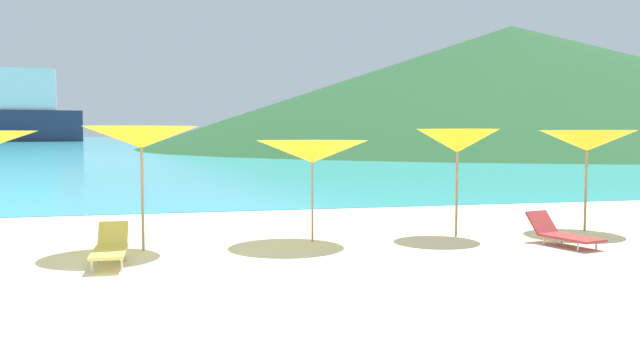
% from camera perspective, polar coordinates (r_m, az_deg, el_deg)
% --- Properties ---
extents(ground_plane, '(50.00, 100.00, 0.30)m').
position_cam_1_polar(ground_plane, '(19.21, -13.95, -3.08)').
color(ground_plane, beige).
extents(ocean_water, '(650.00, 440.00, 0.02)m').
position_cam_1_polar(ocean_water, '(238.34, -13.54, 3.44)').
color(ocean_water, '#38B7CC').
rests_on(ocean_water, ground_plane).
extents(headland_hill, '(114.29, 114.29, 18.96)m').
position_cam_1_polar(headland_hill, '(106.90, 16.40, 7.82)').
color(headland_hill, '#235128').
rests_on(headland_hill, ground_plane).
extents(umbrella_4, '(2.34, 2.34, 2.34)m').
position_cam_1_polar(umbrella_4, '(12.57, -15.40, 3.62)').
color(umbrella_4, '#9E7F59').
rests_on(umbrella_4, ground_plane).
extents(umbrella_5, '(2.36, 2.36, 2.07)m').
position_cam_1_polar(umbrella_5, '(13.12, -0.67, 2.50)').
color(umbrella_5, '#9E7F59').
rests_on(umbrella_5, ground_plane).
extents(umbrella_6, '(1.91, 1.91, 2.30)m').
position_cam_1_polar(umbrella_6, '(14.14, 11.97, 3.37)').
color(umbrella_6, '#9E7F59').
rests_on(umbrella_6, ground_plane).
extents(umbrella_7, '(2.17, 2.17, 2.28)m').
position_cam_1_polar(umbrella_7, '(15.85, 22.39, 3.21)').
color(umbrella_7, '#9E7F59').
rests_on(umbrella_7, ground_plane).
extents(lounge_chair_1, '(0.54, 1.65, 0.64)m').
position_cam_1_polar(lounge_chair_1, '(11.53, -17.92, -5.60)').
color(lounge_chair_1, '#D8BF4C').
rests_on(lounge_chair_1, ground_plane).
extents(lounge_chair_6, '(0.96, 1.63, 0.62)m').
position_cam_1_polar(lounge_chair_6, '(13.69, 20.48, -4.38)').
color(lounge_chair_6, '#A53333').
rests_on(lounge_chair_6, ground_plane).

